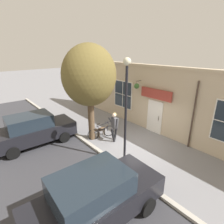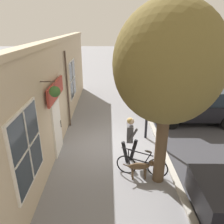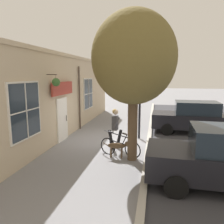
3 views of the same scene
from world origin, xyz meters
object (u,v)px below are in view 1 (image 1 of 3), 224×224
at_px(pedestrian_walking, 114,124).
at_px(parked_car_nearest_curb, 34,130).
at_px(street_lamp, 126,98).
at_px(dog_on_leash, 100,130).
at_px(parked_car_mid_block, 96,197).
at_px(leaning_bicycle, 101,132).
at_px(street_tree_by_curb, 89,77).

xyz_separation_m(pedestrian_walking, parked_car_nearest_curb, (3.67, -2.65, -0.19)).
relative_size(pedestrian_walking, street_lamp, 0.37).
height_order(dog_on_leash, street_lamp, street_lamp).
xyz_separation_m(parked_car_nearest_curb, parked_car_mid_block, (0.05, 6.14, 0.00)).
bearing_deg(leaning_bicycle, street_lamp, 77.92).
bearing_deg(dog_on_leash, leaning_bicycle, 73.54).
height_order(dog_on_leash, parked_car_nearest_curb, parked_car_nearest_curb).
bearing_deg(dog_on_leash, pedestrian_walking, 106.54).
distance_m(street_tree_by_curb, street_lamp, 2.94).
height_order(street_tree_by_curb, parked_car_nearest_curb, street_tree_by_curb).
bearing_deg(dog_on_leash, street_tree_by_curb, -11.05).
distance_m(pedestrian_walking, parked_car_nearest_curb, 4.53).
bearing_deg(pedestrian_walking, parked_car_mid_block, 43.14).
height_order(street_tree_by_curb, leaning_bicycle, street_tree_by_curb).
bearing_deg(parked_car_mid_block, pedestrian_walking, -136.86).
distance_m(dog_on_leash, street_tree_by_curb, 3.29).
height_order(pedestrian_walking, leaning_bicycle, pedestrian_walking).
bearing_deg(street_tree_by_curb, pedestrian_walking, 128.35).
bearing_deg(street_lamp, leaning_bicycle, -102.08).
relative_size(parked_car_mid_block, street_lamp, 0.90).
height_order(parked_car_mid_block, street_lamp, street_lamp).
height_order(dog_on_leash, street_tree_by_curb, street_tree_by_curb).
distance_m(leaning_bicycle, parked_car_nearest_curb, 3.84).
distance_m(street_tree_by_curb, parked_car_nearest_curb, 4.27).
relative_size(dog_on_leash, street_tree_by_curb, 0.20).
relative_size(dog_on_leash, leaning_bicycle, 0.66).
bearing_deg(leaning_bicycle, parked_car_mid_block, 51.76).
relative_size(pedestrian_walking, street_tree_by_curb, 0.32).
bearing_deg(pedestrian_walking, dog_on_leash, -73.46).
bearing_deg(dog_on_leash, parked_car_nearest_curb, -26.34).
bearing_deg(street_lamp, dog_on_leash, -102.36).
xyz_separation_m(dog_on_leash, parked_car_mid_block, (3.44, 4.47, 0.43)).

